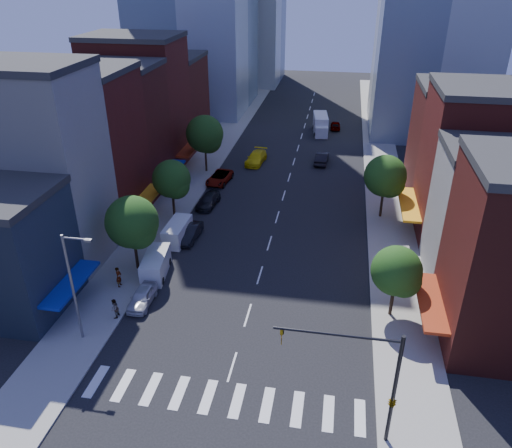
# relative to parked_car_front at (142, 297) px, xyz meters

# --- Properties ---
(ground) EXTENTS (220.00, 220.00, 0.00)m
(ground) POSITION_rel_parked_car_front_xyz_m (9.06, -5.99, -0.70)
(ground) COLOR black
(ground) RESTS_ON ground
(sidewalk_left) EXTENTS (5.00, 120.00, 0.15)m
(sidewalk_left) POSITION_rel_parked_car_front_xyz_m (-3.44, 34.01, -0.63)
(sidewalk_left) COLOR gray
(sidewalk_left) RESTS_ON ground
(sidewalk_right) EXTENTS (5.00, 120.00, 0.15)m
(sidewalk_right) POSITION_rel_parked_car_front_xyz_m (21.56, 34.01, -0.63)
(sidewalk_right) COLOR gray
(sidewalk_right) RESTS_ON ground
(crosswalk) EXTENTS (19.00, 3.00, 0.01)m
(crosswalk) POSITION_rel_parked_car_front_xyz_m (9.06, -8.99, -0.70)
(crosswalk) COLOR silver
(crosswalk) RESTS_ON ground
(bldg_left_1) EXTENTS (12.00, 8.00, 18.00)m
(bldg_left_1) POSITION_rel_parked_car_front_xyz_m (-11.94, 6.01, 8.30)
(bldg_left_1) COLOR beige
(bldg_left_1) RESTS_ON ground
(bldg_left_2) EXTENTS (12.00, 9.00, 16.00)m
(bldg_left_2) POSITION_rel_parked_car_front_xyz_m (-11.94, 14.51, 7.30)
(bldg_left_2) COLOR #5C1A15
(bldg_left_2) RESTS_ON ground
(bldg_left_3) EXTENTS (12.00, 8.00, 15.00)m
(bldg_left_3) POSITION_rel_parked_car_front_xyz_m (-11.94, 23.01, 6.80)
(bldg_left_3) COLOR #531B14
(bldg_left_3) RESTS_ON ground
(bldg_left_4) EXTENTS (12.00, 9.00, 17.00)m
(bldg_left_4) POSITION_rel_parked_car_front_xyz_m (-11.94, 31.51, 7.80)
(bldg_left_4) COLOR #5C1A15
(bldg_left_4) RESTS_ON ground
(bldg_left_5) EXTENTS (12.00, 10.00, 13.00)m
(bldg_left_5) POSITION_rel_parked_car_front_xyz_m (-11.94, 41.01, 5.80)
(bldg_left_5) COLOR #531B14
(bldg_left_5) RESTS_ON ground
(bldg_right_1) EXTENTS (12.00, 8.00, 12.00)m
(bldg_right_1) POSITION_rel_parked_car_front_xyz_m (30.06, 9.01, 5.30)
(bldg_right_1) COLOR beige
(bldg_right_1) RESTS_ON ground
(bldg_right_2) EXTENTS (12.00, 10.00, 15.00)m
(bldg_right_2) POSITION_rel_parked_car_front_xyz_m (30.06, 18.01, 6.80)
(bldg_right_2) COLOR #5C1A15
(bldg_right_2) RESTS_ON ground
(bldg_right_3) EXTENTS (12.00, 10.00, 13.00)m
(bldg_right_3) POSITION_rel_parked_car_front_xyz_m (30.06, 28.01, 5.80)
(bldg_right_3) COLOR #531B14
(bldg_right_3) RESTS_ON ground
(traffic_signal) EXTENTS (7.24, 2.24, 8.00)m
(traffic_signal) POSITION_rel_parked_car_front_xyz_m (19.00, -10.49, 3.45)
(traffic_signal) COLOR black
(traffic_signal) RESTS_ON sidewalk_right
(streetlight) EXTENTS (2.25, 0.25, 9.00)m
(streetlight) POSITION_rel_parked_car_front_xyz_m (-2.75, -4.99, 4.57)
(streetlight) COLOR slate
(streetlight) RESTS_ON sidewalk_left
(tree_left_near) EXTENTS (4.80, 4.80, 7.30)m
(tree_left_near) POSITION_rel_parked_car_front_xyz_m (-2.29, 4.93, 4.16)
(tree_left_near) COLOR black
(tree_left_near) RESTS_ON sidewalk_left
(tree_left_mid) EXTENTS (4.20, 4.20, 6.65)m
(tree_left_mid) POSITION_rel_parked_car_front_xyz_m (-2.29, 15.93, 3.82)
(tree_left_mid) COLOR black
(tree_left_mid) RESTS_ON sidewalk_left
(tree_left_far) EXTENTS (5.00, 5.00, 7.75)m
(tree_left_far) POSITION_rel_parked_car_front_xyz_m (-2.29, 29.93, 4.50)
(tree_left_far) COLOR black
(tree_left_far) RESTS_ON sidewalk_left
(tree_right_near) EXTENTS (4.00, 4.00, 6.20)m
(tree_right_near) POSITION_rel_parked_car_front_xyz_m (20.71, 1.93, 3.49)
(tree_right_near) COLOR black
(tree_right_near) RESTS_ON sidewalk_right
(tree_right_far) EXTENTS (4.60, 4.60, 7.20)m
(tree_right_far) POSITION_rel_parked_car_front_xyz_m (20.71, 19.93, 4.16)
(tree_right_far) COLOR black
(tree_right_far) RESTS_ON sidewalk_right
(parked_car_front) EXTENTS (1.73, 4.16, 1.41)m
(parked_car_front) POSITION_rel_parked_car_front_xyz_m (0.00, 0.00, 0.00)
(parked_car_front) COLOR #BBBCC0
(parked_car_front) RESTS_ON ground
(parked_car_second) EXTENTS (1.80, 4.61, 1.50)m
(parked_car_second) POSITION_rel_parked_car_front_xyz_m (0.77, 11.40, 0.04)
(parked_car_second) COLOR black
(parked_car_second) RESTS_ON ground
(parked_car_third) EXTENTS (3.01, 5.46, 1.45)m
(parked_car_third) POSITION_rel_parked_car_front_xyz_m (0.26, 26.52, 0.02)
(parked_car_third) COLOR #999999
(parked_car_third) RESTS_ON ground
(parked_car_rear) EXTENTS (2.37, 4.89, 1.37)m
(parked_car_rear) POSITION_rel_parked_car_front_xyz_m (0.59, 19.55, -0.02)
(parked_car_rear) COLOR black
(parked_car_rear) RESTS_ON ground
(cargo_van_near) EXTENTS (2.55, 5.03, 2.05)m
(cargo_van_near) POSITION_rel_parked_car_front_xyz_m (-0.43, 4.43, 0.31)
(cargo_van_near) COLOR silver
(cargo_van_near) RESTS_ON ground
(cargo_van_far) EXTENTS (2.00, 4.73, 2.00)m
(cargo_van_far) POSITION_rel_parked_car_front_xyz_m (-0.45, 10.89, 0.29)
(cargo_van_far) COLOR white
(cargo_van_far) RESTS_ON ground
(taxi) EXTENTS (2.80, 5.72, 1.60)m
(taxi) POSITION_rel_parked_car_front_xyz_m (3.74, 34.44, 0.10)
(taxi) COLOR yellow
(taxi) RESTS_ON ground
(traffic_car_oncoming) EXTENTS (1.95, 4.93, 1.60)m
(traffic_car_oncoming) POSITION_rel_parked_car_front_xyz_m (13.02, 36.05, 0.09)
(traffic_car_oncoming) COLOR black
(traffic_car_oncoming) RESTS_ON ground
(traffic_car_far) EXTENTS (1.75, 4.06, 1.36)m
(traffic_car_far) POSITION_rel_parked_car_front_xyz_m (14.42, 53.05, -0.02)
(traffic_car_far) COLOR #999999
(traffic_car_far) RESTS_ON ground
(box_truck) EXTENTS (2.96, 7.52, 2.95)m
(box_truck) POSITION_rel_parked_car_front_xyz_m (11.96, 50.51, 0.69)
(box_truck) COLOR silver
(box_truck) RESTS_ON ground
(pedestrian_near) EXTENTS (0.49, 0.72, 1.91)m
(pedestrian_near) POSITION_rel_parked_car_front_xyz_m (-2.90, 1.95, 0.40)
(pedestrian_near) COLOR #999999
(pedestrian_near) RESTS_ON sidewalk_left
(pedestrian_far) EXTENTS (0.75, 0.90, 1.70)m
(pedestrian_far) POSITION_rel_parked_car_front_xyz_m (-1.44, -2.28, 0.30)
(pedestrian_far) COLOR #999999
(pedestrian_far) RESTS_ON sidewalk_left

